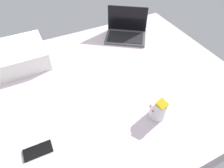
% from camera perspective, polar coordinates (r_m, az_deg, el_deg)
% --- Properties ---
extents(bed_mattress, '(1.80, 1.40, 0.18)m').
position_cam_1_polar(bed_mattress, '(1.42, -2.09, -2.68)').
color(bed_mattress, silver).
rests_on(bed_mattress, ground).
extents(laptop, '(0.40, 0.38, 0.23)m').
position_cam_1_polar(laptop, '(1.79, 3.92, 14.23)').
color(laptop, '#4C4C51').
rests_on(laptop, bed_mattress).
extents(snack_cup, '(0.09, 0.09, 0.15)m').
position_cam_1_polar(snack_cup, '(1.17, 12.70, -6.77)').
color(snack_cup, silver).
rests_on(snack_cup, bed_mattress).
extents(cell_phone, '(0.14, 0.07, 0.01)m').
position_cam_1_polar(cell_phone, '(1.13, -19.91, -17.02)').
color(cell_phone, black).
rests_on(cell_phone, bed_mattress).
extents(pillow, '(0.52, 0.36, 0.13)m').
position_cam_1_polar(pillow, '(1.63, -26.93, 6.47)').
color(pillow, white).
rests_on(pillow, bed_mattress).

